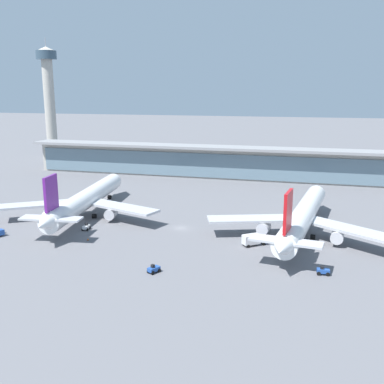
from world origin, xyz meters
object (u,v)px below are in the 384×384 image
Objects in this scene: service_truck_near_nose_white at (86,227)px; service_truck_mid_apron_blue at (154,269)px; airliner_centre_stand at (303,217)px; safety_cone_alpha at (88,239)px; service_truck_under_wing_blue at (254,239)px; service_truck_on_taxiway_blue at (323,271)px; airliner_left_stand at (85,200)px; control_tower at (49,94)px.

service_truck_near_nose_white is 39.11m from service_truck_mid_apron_blue.
airliner_centre_stand is 63.14m from service_truck_near_nose_white.
service_truck_mid_apron_blue is at bearing -32.83° from safety_cone_alpha.
service_truck_under_wing_blue is (49.87, -0.57, 0.82)m from service_truck_near_nose_white.
service_truck_under_wing_blue is (-12.15, -11.32, -4.05)m from airliner_centre_stand.
service_truck_under_wing_blue is 10.19× the size of safety_cone_alpha.
service_truck_on_taxiway_blue is (67.45, -15.74, 0.00)m from service_truck_near_nose_white.
safety_cone_alpha is (-57.00, -19.13, -5.42)m from airliner_centre_stand.
airliner_left_stand is at bearing 178.09° from airliner_centre_stand.
service_truck_near_nose_white is at bearing -61.85° from airliner_left_stand.
service_truck_mid_apron_blue is (-19.55, -24.13, -0.82)m from service_truck_under_wing_blue.
service_truck_on_taxiway_blue is 62.85m from safety_cone_alpha.
control_tower is (-91.98, 128.62, 37.86)m from service_truck_near_nose_white.
airliner_centre_stand is 196.72m from control_tower.
airliner_left_stand is at bearing -53.67° from control_tower.
service_truck_near_nose_white is 1.02× the size of service_truck_on_taxiway_blue.
airliner_centre_stand is at bearing 9.83° from service_truck_near_nose_white.
control_tower is 101.45× the size of safety_cone_alpha.
service_truck_on_taxiway_blue is at bearing -40.80° from service_truck_under_wing_blue.
control_tower reaches higher than service_truck_under_wing_blue.
service_truck_under_wing_blue is 195.41m from control_tower.
airliner_centre_stand reaches higher than service_truck_mid_apron_blue.
service_truck_near_nose_white and service_truck_on_taxiway_blue have the same top height.
service_truck_under_wing_blue is at bearing 50.98° from service_truck_mid_apron_blue.
service_truck_near_nose_white is at bearing 166.86° from service_truck_on_taxiway_blue.
airliner_left_stand is 25.16m from safety_cone_alpha.
airliner_centre_stand is at bearing 42.97° from service_truck_under_wing_blue.
airliner_left_stand reaches higher than service_truck_on_taxiway_blue.
airliner_centre_stand is 17.09m from service_truck_under_wing_blue.
service_truck_on_taxiway_blue is at bearing -42.16° from control_tower.
service_truck_near_nose_white is 162.59m from control_tower.
safety_cone_alpha is at bearing -59.06° from service_truck_near_nose_white.
service_truck_on_taxiway_blue is 4.25× the size of safety_cone_alpha.
control_tower is at bearing 128.58° from service_truck_mid_apron_blue.
airliner_centre_stand is 23.02× the size of service_truck_on_taxiway_blue.
service_truck_under_wing_blue is at bearing -13.48° from airliner_left_stand.
airliner_centre_stand is at bearing -1.91° from airliner_left_stand.
service_truck_near_nose_white is at bearing 120.94° from safety_cone_alpha.
airliner_centre_stand is 27.47m from service_truck_on_taxiway_blue.
service_truck_on_taxiway_blue is (5.42, -26.49, -4.86)m from airliner_centre_stand.
airliner_centre_stand is 20.56× the size of service_truck_mid_apron_blue.
airliner_centre_stand is 97.73× the size of safety_cone_alpha.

